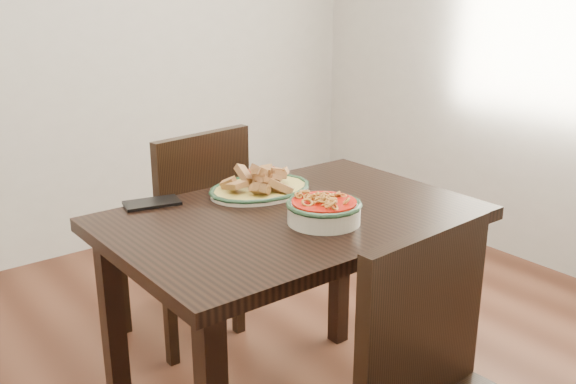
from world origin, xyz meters
TOP-DOWN VIEW (x-y plane):
  - wall_back at (0.00, 1.75)m, footprint 3.50×0.10m
  - dining_table at (-0.06, -0.10)m, footprint 1.10×0.73m
  - chair_far at (-0.05, 0.56)m, footprint 0.47×0.47m
  - fish_plate at (-0.03, 0.11)m, footprint 0.35×0.27m
  - noodle_bowl at (-0.04, -0.23)m, footprint 0.22×0.22m
  - smartphone at (-0.36, 0.22)m, footprint 0.19×0.13m
  - napkin at (0.10, 0.27)m, footprint 0.15×0.14m

SIDE VIEW (x-z plane):
  - chair_far at x=-0.05m, z-range 0.05..0.94m
  - dining_table at x=-0.06m, z-range 0.26..1.01m
  - smartphone at x=-0.36m, z-range 0.75..0.76m
  - napkin at x=0.10m, z-range 0.75..0.76m
  - noodle_bowl at x=-0.04m, z-range 0.75..0.84m
  - fish_plate at x=-0.03m, z-range 0.74..0.85m
  - wall_back at x=0.00m, z-range 0.00..2.60m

